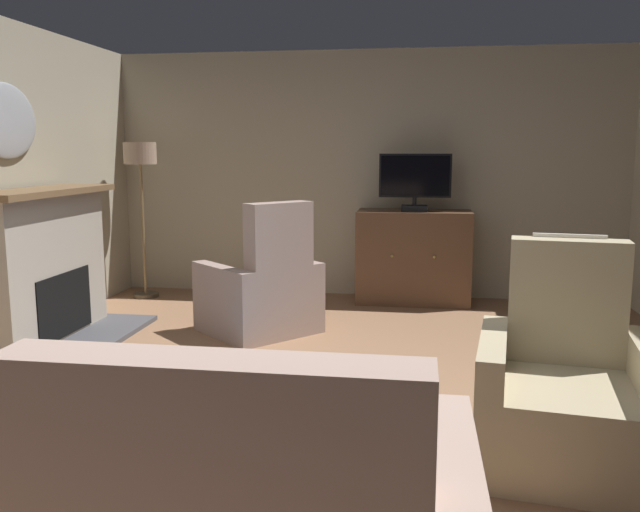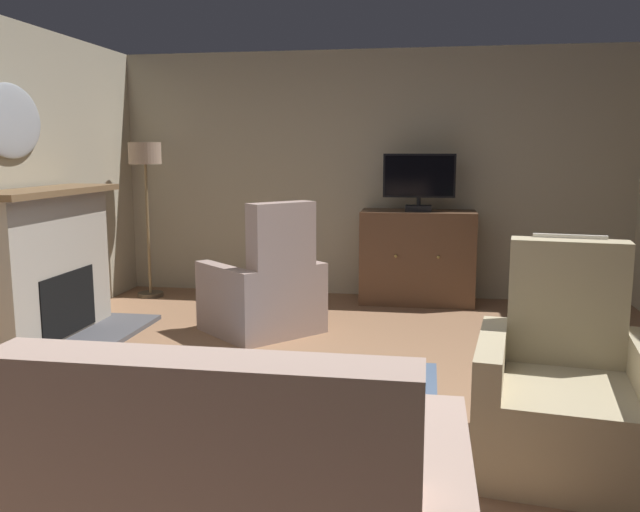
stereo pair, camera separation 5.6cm
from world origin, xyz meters
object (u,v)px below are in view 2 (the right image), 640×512
object	(u,v)px
tv_cabinet	(417,259)
television	(419,181)
floor_lamp	(146,171)
coffee_table	(291,386)
armchair_by_fireplace	(565,397)
wall_mirror_oval	(11,121)
tv_remote	(328,372)
fireplace	(49,270)
armchair_beside_cabinet	(265,293)

from	to	relation	value
tv_cabinet	television	distance (m)	0.81
tv_cabinet	floor_lamp	size ratio (longest dim) A/B	0.70
coffee_table	armchair_by_fireplace	size ratio (longest dim) A/B	0.89
floor_lamp	tv_cabinet	bearing A→B (deg)	3.32
wall_mirror_oval	tv_remote	xyz separation A→B (m)	(2.83, -1.77, -1.32)
fireplace	armchair_beside_cabinet	bearing A→B (deg)	17.59
floor_lamp	tv_remote	bearing A→B (deg)	-54.59
tv_cabinet	coffee_table	size ratio (longest dim) A/B	1.16
fireplace	floor_lamp	size ratio (longest dim) A/B	0.99
wall_mirror_oval	tv_cabinet	xyz separation A→B (m)	(3.20, 1.89, -1.34)
wall_mirror_oval	floor_lamp	xyz separation A→B (m)	(0.34, 1.73, -0.44)
tv_remote	floor_lamp	bearing A→B (deg)	54.86
wall_mirror_oval	coffee_table	world-z (taller)	wall_mirror_oval
wall_mirror_oval	floor_lamp	distance (m)	1.82
tv_cabinet	television	size ratio (longest dim) A/B	1.61
television	tv_remote	distance (m)	3.71
armchair_by_fireplace	floor_lamp	world-z (taller)	floor_lamp
tv_cabinet	wall_mirror_oval	bearing A→B (deg)	-149.40
television	armchair_by_fireplace	world-z (taller)	television
fireplace	wall_mirror_oval	xyz separation A→B (m)	(-0.25, 0.00, 1.20)
television	armchair_beside_cabinet	xyz separation A→B (m)	(-1.27, -1.31, -0.92)
coffee_table	armchair_by_fireplace	world-z (taller)	armchair_by_fireplace
tv_cabinet	television	xyz separation A→B (m)	(0.00, -0.05, 0.81)
tv_remote	armchair_beside_cabinet	distance (m)	2.48
television	tv_cabinet	bearing A→B (deg)	90.00
floor_lamp	fireplace	bearing A→B (deg)	-93.22
tv_cabinet	tv_remote	bearing A→B (deg)	-95.77
fireplace	television	size ratio (longest dim) A/B	2.26
wall_mirror_oval	armchair_by_fireplace	bearing A→B (deg)	-21.32
tv_remote	armchair_by_fireplace	world-z (taller)	armchair_by_fireplace
armchair_beside_cabinet	tv_remote	bearing A→B (deg)	-68.60
wall_mirror_oval	floor_lamp	world-z (taller)	wall_mirror_oval
armchair_beside_cabinet	wall_mirror_oval	bearing A→B (deg)	-164.55
armchair_beside_cabinet	armchair_by_fireplace	world-z (taller)	armchair_beside_cabinet
tv_remote	fireplace	bearing A→B (deg)	75.04
floor_lamp	armchair_beside_cabinet	bearing A→B (deg)	-37.02
fireplace	tv_remote	distance (m)	3.13
coffee_table	floor_lamp	bearing A→B (deg)	123.13
television	tv_remote	size ratio (longest dim) A/B	4.24
tv_remote	floor_lamp	distance (m)	4.38
television	coffee_table	world-z (taller)	television
fireplace	armchair_beside_cabinet	distance (m)	1.78
armchair_beside_cabinet	fireplace	bearing A→B (deg)	-162.41
floor_lamp	armchair_by_fireplace	bearing A→B (deg)	-41.96
fireplace	coffee_table	bearing A→B (deg)	-36.91
coffee_table	television	bearing A→B (deg)	81.40
armchair_beside_cabinet	floor_lamp	xyz separation A→B (m)	(-1.58, 1.19, 1.00)
television	coffee_table	size ratio (longest dim) A/B	0.72
tv_remote	floor_lamp	world-z (taller)	floor_lamp
tv_remote	armchair_by_fireplace	size ratio (longest dim) A/B	0.15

